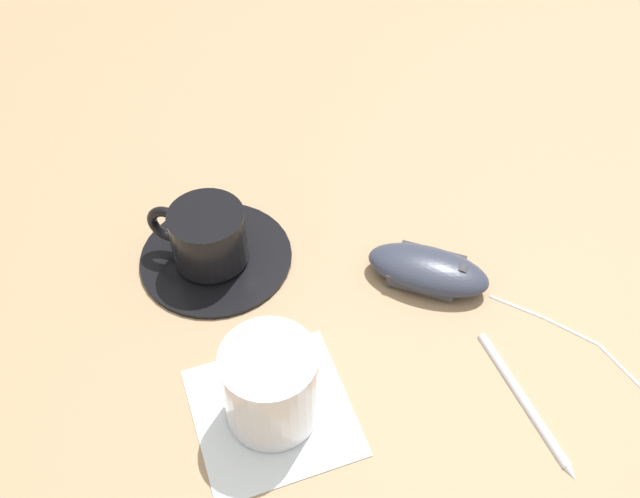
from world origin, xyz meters
name	(u,v)px	position (x,y,z in m)	size (l,w,h in m)	color
ground_plane	(348,310)	(0.00, 0.00, 0.00)	(3.00, 3.00, 0.00)	#9E7F5B
saucer	(216,256)	(0.11, -0.10, 0.00)	(0.15, 0.15, 0.01)	black
coffee_cup	(206,235)	(0.12, -0.09, 0.04)	(0.09, 0.07, 0.06)	black
computer_mouse	(428,270)	(-0.09, -0.02, 0.02)	(0.13, 0.11, 0.03)	#2D3342
napkin_under_glass	(273,412)	(0.09, 0.09, 0.00)	(0.13, 0.13, 0.00)	white
drinking_glass	(271,385)	(0.09, 0.09, 0.04)	(0.08, 0.08, 0.08)	silver
pen	(526,399)	(-0.12, 0.13, 0.00)	(0.03, 0.15, 0.01)	silver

